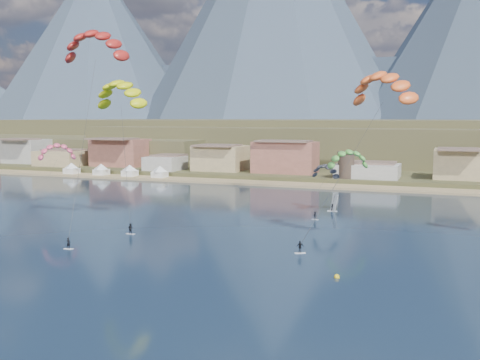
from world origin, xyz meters
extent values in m
plane|color=black|center=(0.00, 0.00, 0.00)|extent=(2400.00, 2400.00, 0.00)
cube|color=tan|center=(0.00, 106.00, 0.25)|extent=(2200.00, 12.00, 0.90)
cube|color=brown|center=(0.00, 560.00, 0.00)|extent=(2200.00, 900.00, 4.00)
cube|color=brown|center=(-200.00, 200.00, 7.00)|extent=(280.00, 130.00, 10.00)
cube|color=brown|center=(40.00, 220.00, 9.50)|extent=(320.00, 150.00, 15.00)
cube|color=brown|center=(-40.00, 260.00, 11.00)|extent=(380.00, 170.00, 18.00)
cone|color=#2B3649|center=(-560.00, 780.00, 152.00)|extent=(400.00, 400.00, 300.00)
cone|color=#2B3649|center=(-240.00, 820.00, 202.00)|extent=(460.00, 460.00, 400.00)
cube|color=#2B3649|center=(0.00, 900.00, 57.00)|extent=(2000.00, 200.00, 110.00)
cylinder|color=#47382D|center=(5.00, 114.00, 6.00)|extent=(5.20, 5.20, 8.00)
cylinder|color=#47382D|center=(5.00, 114.00, 10.30)|extent=(5.82, 5.82, 0.60)
cube|color=white|center=(-95.00, 106.00, 1.70)|extent=(4.50, 4.50, 2.00)
pyramid|color=white|center=(-95.00, 106.00, 4.70)|extent=(6.40, 6.40, 2.00)
cube|color=white|center=(-82.00, 106.00, 1.70)|extent=(4.50, 4.50, 2.00)
pyramid|color=white|center=(-82.00, 106.00, 4.70)|extent=(6.40, 6.40, 2.00)
cube|color=white|center=(-70.00, 106.00, 1.70)|extent=(4.50, 4.50, 2.00)
pyramid|color=white|center=(-70.00, 106.00, 4.70)|extent=(6.40, 6.40, 2.00)
cube|color=white|center=(-58.00, 106.00, 1.70)|extent=(4.50, 4.50, 2.00)
pyramid|color=white|center=(-58.00, 106.00, 4.70)|extent=(6.40, 6.40, 2.00)
cube|color=silver|center=(-21.94, 11.04, 0.05)|extent=(1.68, 0.69, 0.11)
imported|color=black|center=(-21.94, 11.04, 1.05)|extent=(0.74, 0.53, 1.87)
cylinder|color=#262626|center=(-24.39, 18.95, 16.65)|extent=(0.05, 0.05, 35.08)
cube|color=silver|center=(-18.75, 24.63, 0.06)|extent=(1.71, 0.57, 0.11)
imported|color=black|center=(-18.75, 24.63, 1.09)|extent=(0.97, 0.77, 1.94)
cylinder|color=#262626|center=(-22.89, 29.97, 12.41)|extent=(0.05, 0.05, 26.12)
cube|color=silver|center=(14.06, 21.71, 0.06)|extent=(1.73, 1.24, 0.11)
imported|color=black|center=(14.06, 21.71, 1.08)|extent=(1.23, 0.95, 1.94)
cylinder|color=#262626|center=(19.53, 26.78, 12.52)|extent=(0.05, 0.05, 27.05)
cube|color=silver|center=(9.72, 50.76, 0.05)|extent=(1.51, 0.84, 0.10)
imported|color=black|center=(9.72, 50.76, 0.93)|extent=(1.21, 0.91, 1.67)
cylinder|color=#262626|center=(12.23, 55.60, 5.73)|extent=(0.05, 0.05, 14.35)
cylinder|color=#262626|center=(-54.22, 44.51, 5.77)|extent=(0.04, 0.04, 13.55)
cylinder|color=#262626|center=(8.82, 60.53, 3.88)|extent=(0.04, 0.04, 10.73)
cube|color=silver|center=(11.02, 62.45, 0.06)|extent=(2.26, 0.70, 0.11)
imported|color=black|center=(11.02, 62.45, 0.92)|extent=(0.80, 0.53, 1.62)
cube|color=white|center=(11.39, 62.45, 2.08)|extent=(0.92, 2.45, 3.86)
sphere|color=yellow|center=(22.05, 10.51, 0.13)|extent=(0.77, 0.77, 0.77)
camera|label=1|loc=(35.31, -60.75, 21.30)|focal=41.07mm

